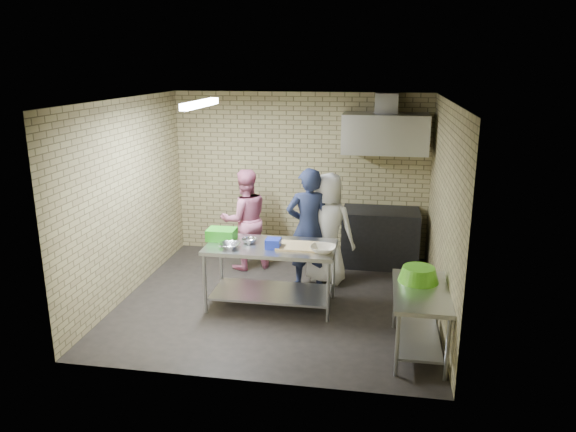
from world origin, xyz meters
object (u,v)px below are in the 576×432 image
object	(u,v)px
blue_tub	(273,243)
woman_pink	(245,219)
green_crate	(222,234)
green_basin	(419,274)
prep_table	(271,275)
woman_white	(327,229)
side_counter	(419,321)
man_navy	(308,228)
bottle_green	(414,138)
stove	(380,237)

from	to	relation	value
blue_tub	woman_pink	distance (m)	1.59
green_crate	green_basin	world-z (taller)	green_crate
prep_table	woman_white	xyz separation A→B (m)	(0.65, 0.94, 0.40)
side_counter	blue_tub	distance (m)	2.07
side_counter	man_navy	xyz separation A→B (m)	(-1.48, 1.71, 0.50)
prep_table	side_counter	world-z (taller)	prep_table
green_crate	bottle_green	bearing A→B (deg)	36.98
stove	woman_pink	xyz separation A→B (m)	(-2.09, -0.50, 0.34)
stove	bottle_green	bearing A→B (deg)	28.07
bottle_green	woman_white	world-z (taller)	bottle_green
stove	blue_tub	size ratio (longest dim) A/B	6.39
man_navy	prep_table	bearing A→B (deg)	47.07
side_counter	bottle_green	bearing A→B (deg)	90.00
green_basin	side_counter	bearing A→B (deg)	-85.43
green_crate	woman_white	xyz separation A→B (m)	(1.35, 0.82, -0.10)
side_counter	green_basin	bearing A→B (deg)	94.57
green_basin	bottle_green	xyz separation A→B (m)	(0.02, 2.74, 1.18)
side_counter	woman_pink	distance (m)	3.42
side_counter	blue_tub	size ratio (longest dim) A/B	6.39
side_counter	bottle_green	world-z (taller)	bottle_green
prep_table	side_counter	xyz separation A→B (m)	(1.87, -0.94, -0.05)
side_counter	stove	size ratio (longest dim) A/B	1.00
green_crate	woman_white	distance (m)	1.58
blue_tub	woman_white	bearing A→B (deg)	60.31
prep_table	man_navy	size ratio (longest dim) A/B	0.97
bottle_green	man_navy	distance (m)	2.26
prep_table	green_basin	world-z (taller)	green_basin
man_navy	green_crate	bearing A→B (deg)	14.78
green_basin	woman_white	size ratio (longest dim) A/B	0.28
stove	bottle_green	xyz separation A→B (m)	(0.45, 0.24, 1.57)
side_counter	stove	bearing A→B (deg)	99.29
green_crate	woman_pink	xyz separation A→B (m)	(0.03, 1.19, -0.13)
green_basin	green_crate	bearing A→B (deg)	162.38
woman_white	bottle_green	bearing A→B (deg)	-123.35
bottle_green	green_basin	bearing A→B (deg)	-90.42
bottle_green	woman_pink	bearing A→B (deg)	-163.66
stove	prep_table	bearing A→B (deg)	-128.00
side_counter	woman_white	bearing A→B (deg)	122.93
prep_table	woman_pink	distance (m)	1.52
side_counter	blue_tub	bearing A→B (deg)	155.21
woman_pink	stove	bearing A→B (deg)	165.23
man_navy	green_basin	bearing A→B (deg)	118.67
stove	woman_white	bearing A→B (deg)	-131.61
woman_pink	prep_table	bearing A→B (deg)	88.95
woman_white	prep_table	bearing A→B (deg)	70.09
woman_pink	green_basin	bearing A→B (deg)	113.28
side_counter	green_basin	world-z (taller)	green_basin
woman_pink	blue_tub	bearing A→B (deg)	88.90
side_counter	blue_tub	world-z (taller)	blue_tub
green_basin	woman_pink	size ratio (longest dim) A/B	0.29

